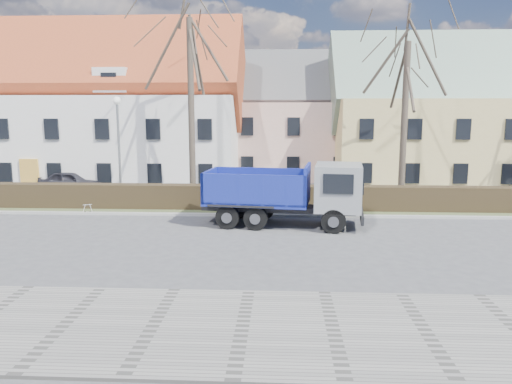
# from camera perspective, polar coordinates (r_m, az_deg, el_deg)

# --- Properties ---
(ground) EXTENTS (120.00, 120.00, 0.00)m
(ground) POSITION_cam_1_polar(r_m,az_deg,el_deg) (20.97, -5.83, -5.40)
(ground) COLOR #464749
(sidewalk_near) EXTENTS (80.00, 5.00, 0.08)m
(sidewalk_near) POSITION_cam_1_polar(r_m,az_deg,el_deg) (13.09, -11.65, -14.81)
(sidewalk_near) COLOR gray
(sidewalk_near) RESTS_ON ground
(curb_far) EXTENTS (80.00, 0.30, 0.12)m
(curb_far) POSITION_cam_1_polar(r_m,az_deg,el_deg) (25.39, -4.27, -2.60)
(curb_far) COLOR #969591
(curb_far) RESTS_ON ground
(grass_strip) EXTENTS (80.00, 3.00, 0.10)m
(grass_strip) POSITION_cam_1_polar(r_m,az_deg,el_deg) (26.94, -3.85, -1.91)
(grass_strip) COLOR #434F2C
(grass_strip) RESTS_ON ground
(hedge) EXTENTS (60.00, 0.90, 1.30)m
(hedge) POSITION_cam_1_polar(r_m,az_deg,el_deg) (26.63, -3.91, -0.73)
(hedge) COLOR black
(hedge) RESTS_ON ground
(building_white) EXTENTS (26.80, 10.80, 9.50)m
(building_white) POSITION_cam_1_polar(r_m,az_deg,el_deg) (39.48, -21.44, 7.97)
(building_white) COLOR silver
(building_white) RESTS_ON ground
(building_pink) EXTENTS (10.80, 8.80, 8.00)m
(building_pink) POSITION_cam_1_polar(r_m,az_deg,el_deg) (40.05, 4.18, 7.54)
(building_pink) COLOR #CA9D8F
(building_pink) RESTS_ON ground
(building_yellow) EXTENTS (18.80, 10.80, 8.50)m
(building_yellow) POSITION_cam_1_polar(r_m,az_deg,el_deg) (39.20, 22.24, 7.18)
(building_yellow) COLOR #D4BC74
(building_yellow) RESTS_ON ground
(tree_1) EXTENTS (9.20, 9.20, 12.65)m
(tree_1) POSITION_cam_1_polar(r_m,az_deg,el_deg) (28.99, -7.45, 11.32)
(tree_1) COLOR #3F352B
(tree_1) RESTS_ON ground
(tree_2) EXTENTS (8.00, 8.00, 11.00)m
(tree_2) POSITION_cam_1_polar(r_m,az_deg,el_deg) (29.33, 16.66, 9.37)
(tree_2) COLOR #3F352B
(tree_2) RESTS_ON ground
(dump_truck) EXTENTS (7.82, 3.70, 3.01)m
(dump_truck) POSITION_cam_1_polar(r_m,az_deg,el_deg) (23.09, 2.55, -0.15)
(dump_truck) COLOR navy
(dump_truck) RESTS_ON ground
(streetlight) EXTENTS (0.47, 0.47, 6.08)m
(streetlight) POSITION_cam_1_polar(r_m,az_deg,el_deg) (28.55, -15.37, 4.49)
(streetlight) COLOR gray
(streetlight) RESTS_ON ground
(cart_frame) EXTENTS (0.71, 0.57, 0.57)m
(cart_frame) POSITION_cam_1_polar(r_m,az_deg,el_deg) (27.14, -19.07, -1.83)
(cart_frame) COLOR silver
(cart_frame) RESTS_ON ground
(parked_car_a) EXTENTS (4.33, 1.96, 1.44)m
(parked_car_a) POSITION_cam_1_polar(r_m,az_deg,el_deg) (34.32, -20.23, 1.14)
(parked_car_a) COLOR #27262E
(parked_car_a) RESTS_ON ground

